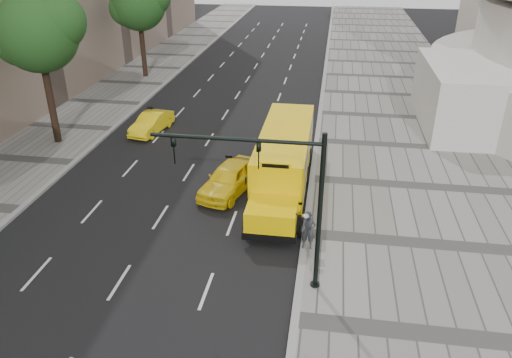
# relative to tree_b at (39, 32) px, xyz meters

# --- Properties ---
(ground) EXTENTS (140.00, 140.00, 0.00)m
(ground) POSITION_rel_tree_b_xyz_m (10.41, -2.91, -7.05)
(ground) COLOR black
(ground) RESTS_ON ground
(sidewalk_museum) EXTENTS (12.00, 140.00, 0.15)m
(sidewalk_museum) POSITION_rel_tree_b_xyz_m (22.41, -2.91, -6.98)
(sidewalk_museum) COLOR gray
(sidewalk_museum) RESTS_ON ground
(sidewalk_far) EXTENTS (6.00, 140.00, 0.15)m
(sidewalk_far) POSITION_rel_tree_b_xyz_m (-0.59, -2.91, -6.98)
(sidewalk_far) COLOR gray
(sidewalk_far) RESTS_ON ground
(curb_museum) EXTENTS (0.30, 140.00, 0.15)m
(curb_museum) POSITION_rel_tree_b_xyz_m (16.41, -2.91, -6.98)
(curb_museum) COLOR gray
(curb_museum) RESTS_ON ground
(curb_far) EXTENTS (0.30, 140.00, 0.15)m
(curb_far) POSITION_rel_tree_b_xyz_m (2.41, -2.91, -6.98)
(curb_far) COLOR gray
(curb_far) RESTS_ON ground
(tree_b) EXTENTS (5.33, 4.74, 9.39)m
(tree_b) POSITION_rel_tree_b_xyz_m (0.00, 0.00, 0.00)
(tree_b) COLOR black
(tree_b) RESTS_ON ground
(tree_c) EXTENTS (5.35, 4.75, 9.00)m
(tree_c) POSITION_rel_tree_b_xyz_m (0.00, 16.19, -0.39)
(tree_c) COLOR black
(tree_c) RESTS_ON ground
(school_bus) EXTENTS (2.96, 11.56, 3.19)m
(school_bus) POSITION_rel_tree_b_xyz_m (14.91, -3.60, -5.29)
(school_bus) COLOR #FFCC00
(school_bus) RESTS_ON ground
(taxi_near) EXTENTS (3.04, 4.95, 1.58)m
(taxi_near) POSITION_rel_tree_b_xyz_m (12.20, -4.83, -6.26)
(taxi_near) COLOR yellow
(taxi_near) RESTS_ON ground
(taxi_far) EXTENTS (2.09, 4.24, 1.34)m
(taxi_far) POSITION_rel_tree_b_xyz_m (5.25, 2.81, -6.38)
(taxi_far) COLOR yellow
(taxi_far) RESTS_ON ground
(pedestrian) EXTENTS (0.65, 0.44, 1.73)m
(pedestrian) POSITION_rel_tree_b_xyz_m (16.56, -9.61, -6.03)
(pedestrian) COLOR #2F3237
(pedestrian) RESTS_ON sidewalk_museum
(traffic_signal) EXTENTS (6.18, 0.36, 6.40)m
(traffic_signal) POSITION_rel_tree_b_xyz_m (15.60, -12.12, -2.96)
(traffic_signal) COLOR black
(traffic_signal) RESTS_ON ground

